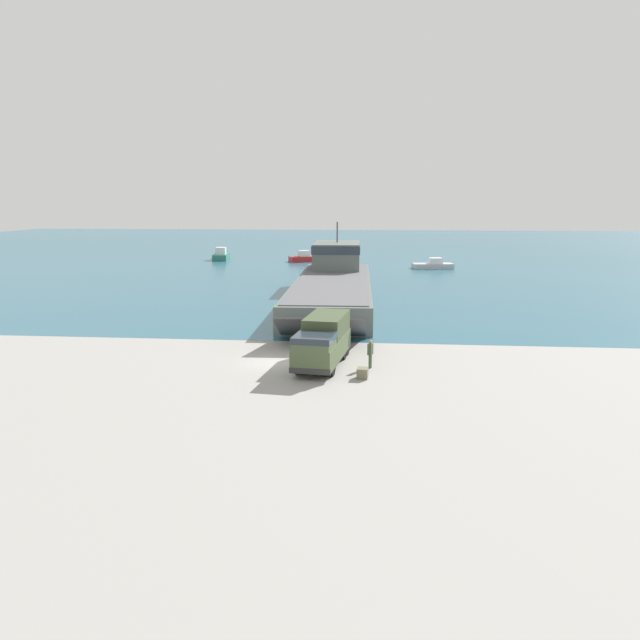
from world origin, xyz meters
name	(u,v)px	position (x,y,z in m)	size (l,w,h in m)	color
ground_plane	(280,362)	(0.00, 0.00, 0.00)	(240.00, 240.00, 0.00)	gray
water_surface	(350,249)	(0.00, 96.12, 0.00)	(240.00, 180.00, 0.01)	#285B70
landing_craft	(334,281)	(1.49, 27.08, 1.88)	(8.51, 37.49, 7.74)	#56605B
military_truck	(323,341)	(2.76, -0.30, 1.56)	(3.22, 7.70, 3.00)	#475638
soldier_on_ramp	(370,352)	(5.73, -0.85, 1.03)	(0.37, 0.49, 1.78)	#3D4C33
moored_boat_a	(433,265)	(14.53, 58.11, 0.54)	(6.40, 3.52, 1.62)	#B7BABF
moored_boat_b	(221,256)	(-21.38, 69.37, 0.73)	(3.19, 6.72, 2.19)	#2D7060
moored_boat_c	(306,258)	(-6.14, 67.25, 0.63)	(6.17, 4.37, 1.88)	#B22323
cargo_crate	(363,373)	(5.33, -3.16, 0.31)	(0.62, 0.74, 0.62)	#6B664C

